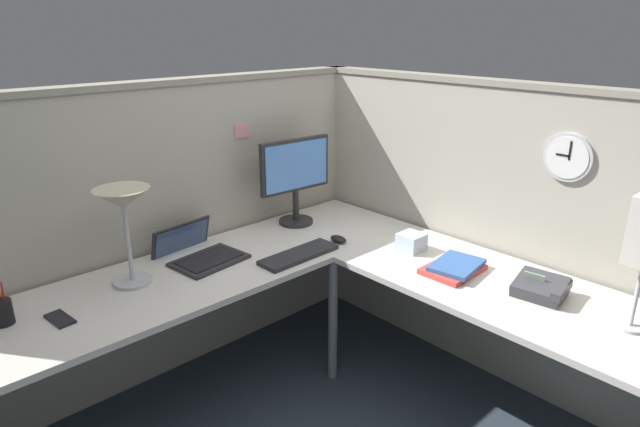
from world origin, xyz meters
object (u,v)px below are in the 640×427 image
(laptop, at_px, (197,252))
(office_phone, at_px, (542,288))
(desk_lamp_dome, at_px, (123,207))
(wall_clock, at_px, (568,157))
(book_stack, at_px, (454,267))
(tissue_box, at_px, (411,242))
(cell_phone, at_px, (60,319))
(monitor, at_px, (295,175))
(pen_cup, at_px, (2,312))
(keyboard, at_px, (299,255))
(computer_mouse, at_px, (338,239))

(laptop, xyz_separation_m, office_phone, (0.87, -1.37, 0.01))
(desk_lamp_dome, xyz_separation_m, wall_clock, (1.54, -1.22, 0.18))
(wall_clock, bearing_deg, book_stack, 141.95)
(book_stack, bearing_deg, tissue_box, 79.44)
(desk_lamp_dome, distance_m, cell_phone, 0.52)
(book_stack, distance_m, wall_clock, 0.71)
(laptop, height_order, tissue_box, laptop)
(wall_clock, bearing_deg, cell_phone, 149.66)
(cell_phone, xyz_separation_m, book_stack, (1.52, -0.81, 0.02))
(monitor, xyz_separation_m, laptop, (-0.68, -0.03, -0.27))
(office_phone, height_order, wall_clock, wall_clock)
(pen_cup, bearing_deg, desk_lamp_dome, -0.69)
(office_phone, bearing_deg, laptop, 122.23)
(office_phone, bearing_deg, wall_clock, 17.79)
(desk_lamp_dome, bearing_deg, keyboard, -21.84)
(monitor, xyz_separation_m, book_stack, (0.12, -1.01, -0.27))
(computer_mouse, bearing_deg, pen_cup, 168.96)
(computer_mouse, relative_size, desk_lamp_dome, 0.23)
(laptop, xyz_separation_m, wall_clock, (1.18, -1.27, 0.52))
(monitor, height_order, cell_phone, monitor)
(desk_lamp_dome, relative_size, pen_cup, 2.47)
(laptop, bearing_deg, keyboard, -42.98)
(cell_phone, bearing_deg, monitor, 1.58)
(monitor, relative_size, desk_lamp_dome, 1.12)
(monitor, height_order, tissue_box, monitor)
(cell_phone, bearing_deg, computer_mouse, -13.92)
(keyboard, relative_size, desk_lamp_dome, 0.97)
(cell_phone, distance_m, wall_clock, 2.26)
(book_stack, xyz_separation_m, wall_clock, (0.38, -0.29, 0.52))
(pen_cup, bearing_deg, wall_clock, -30.75)
(laptop, distance_m, desk_lamp_dome, 0.50)
(desk_lamp_dome, relative_size, cell_phone, 3.09)
(pen_cup, distance_m, book_stack, 1.92)
(keyboard, xyz_separation_m, wall_clock, (0.80, -0.92, 0.53))
(book_stack, bearing_deg, computer_mouse, 102.85)
(computer_mouse, xyz_separation_m, pen_cup, (-1.54, 0.30, 0.04))
(keyboard, relative_size, office_phone, 1.88)
(laptop, relative_size, office_phone, 1.83)
(wall_clock, bearing_deg, pen_cup, 149.25)
(keyboard, bearing_deg, office_phone, -65.50)
(tissue_box, height_order, wall_clock, wall_clock)
(cell_phone, relative_size, book_stack, 0.48)
(desk_lamp_dome, bearing_deg, monitor, 4.55)
(desk_lamp_dome, bearing_deg, pen_cup, 179.31)
(monitor, xyz_separation_m, cell_phone, (-1.40, -0.19, -0.29))
(laptop, bearing_deg, tissue_box, -38.53)
(pen_cup, xyz_separation_m, office_phone, (1.75, -1.32, -0.02))
(book_stack, distance_m, tissue_box, 0.30)
(keyboard, height_order, wall_clock, wall_clock)
(monitor, distance_m, cell_phone, 1.44)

